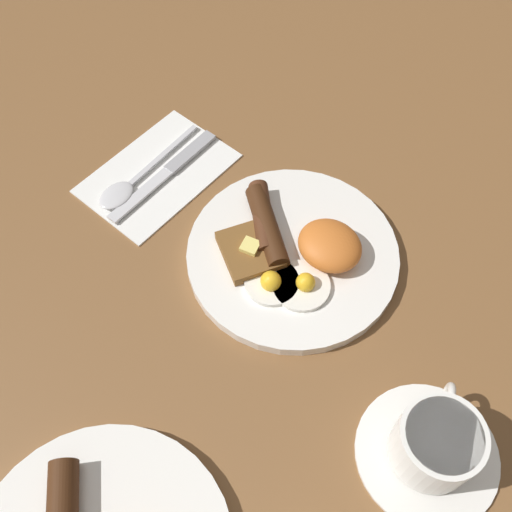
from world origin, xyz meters
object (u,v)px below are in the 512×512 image
at_px(teacup_near, 434,445).
at_px(knife, 169,170).
at_px(breakfast_plate_near, 292,252).
at_px(spoon, 126,187).

xyz_separation_m(teacup_near, knife, (0.46, -0.08, -0.02)).
height_order(breakfast_plate_near, knife, breakfast_plate_near).
bearing_deg(teacup_near, breakfast_plate_near, -19.25).
height_order(breakfast_plate_near, spoon, breakfast_plate_near).
distance_m(teacup_near, knife, 0.46).
relative_size(breakfast_plate_near, knife, 1.35).
bearing_deg(spoon, breakfast_plate_near, 101.63).
bearing_deg(breakfast_plate_near, spoon, 15.68).
relative_size(knife, spoon, 1.05).
distance_m(knife, spoon, 0.06).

